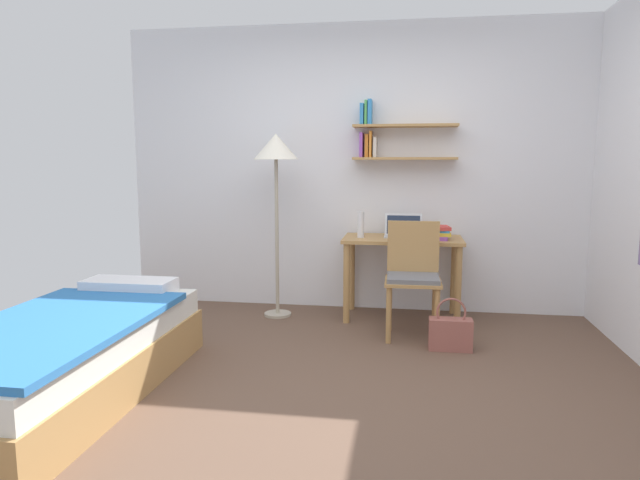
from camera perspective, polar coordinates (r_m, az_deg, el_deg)
name	(u,v)px	position (r m, az deg, el deg)	size (l,w,h in m)	color
ground_plane	(331,393)	(3.44, 1.16, -15.42)	(5.28, 5.28, 0.00)	brown
wall_back	(362,168)	(5.17, 4.36, 7.33)	(4.40, 0.27, 2.60)	white
bed	(66,358)	(3.63, -24.55, -10.89)	(0.92, 2.01, 0.54)	#B2844C
desk	(402,253)	(4.89, 8.42, -1.35)	(1.02, 0.54, 0.72)	#B2844C
desk_chair	(413,273)	(4.42, 9.49, -3.36)	(0.43, 0.39, 0.90)	#B2844C
standing_lamp	(276,157)	(4.87, -4.53, 8.48)	(0.39, 0.39, 1.61)	#B2A893
laptop	(403,231)	(4.93, 8.52, 0.93)	(0.33, 0.22, 0.20)	#B7BABF
water_bottle	(361,225)	(4.83, 4.19, 1.58)	(0.06, 0.06, 0.23)	silver
book_stack	(440,233)	(4.82, 12.16, 0.75)	(0.18, 0.23, 0.11)	purple
handbag	(450,333)	(4.24, 13.21, -9.23)	(0.31, 0.13, 0.39)	#99564C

